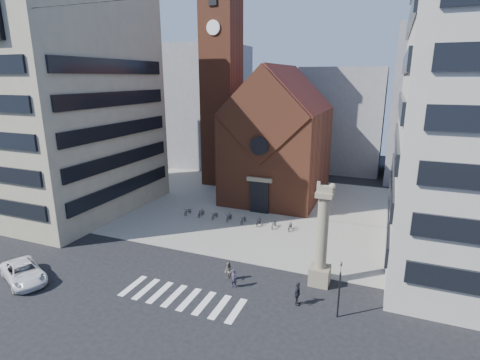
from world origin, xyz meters
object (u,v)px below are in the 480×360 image
(white_car, at_px, (24,273))
(traffic_light, at_px, (339,288))
(pedestrian_2, at_px, (297,294))
(pedestrian_0, at_px, (234,279))
(pedestrian_1, at_px, (229,272))
(lion_column, at_px, (322,245))
(scooter_0, at_px, (188,211))

(white_car, bearing_deg, traffic_light, -54.37)
(white_car, xyz_separation_m, pedestrian_2, (21.83, 5.12, 0.16))
(pedestrian_0, xyz_separation_m, pedestrian_1, (-0.83, 0.84, 0.01))
(traffic_light, xyz_separation_m, pedestrian_0, (-8.28, 0.85, -1.50))
(lion_column, relative_size, traffic_light, 2.02)
(traffic_light, bearing_deg, scooter_0, 145.10)
(pedestrian_1, xyz_separation_m, pedestrian_2, (6.11, -1.28, 0.12))
(pedestrian_0, relative_size, pedestrian_2, 0.86)
(lion_column, height_order, pedestrian_1, lion_column)
(traffic_light, xyz_separation_m, scooter_0, (-19.86, 13.86, -1.81))
(lion_column, height_order, pedestrian_2, lion_column)
(lion_column, relative_size, pedestrian_1, 5.41)
(scooter_0, bearing_deg, pedestrian_2, -37.62)
(white_car, height_order, pedestrian_2, pedestrian_2)
(pedestrian_1, xyz_separation_m, scooter_0, (-10.75, 12.17, -0.32))
(white_car, relative_size, pedestrian_0, 3.48)
(lion_column, relative_size, scooter_0, 5.30)
(white_car, relative_size, pedestrian_1, 3.43)
(scooter_0, bearing_deg, lion_column, -27.92)
(pedestrian_0, bearing_deg, lion_column, 30.41)
(lion_column, bearing_deg, pedestrian_2, -105.69)
(traffic_light, height_order, white_car, traffic_light)
(scooter_0, bearing_deg, traffic_light, -33.94)
(white_car, height_order, pedestrian_0, pedestrian_0)
(pedestrian_0, xyz_separation_m, pedestrian_2, (5.28, -0.44, 0.13))
(pedestrian_1, bearing_deg, scooter_0, 168.79)
(white_car, bearing_deg, pedestrian_1, -42.96)
(pedestrian_2, relative_size, scooter_0, 1.13)
(traffic_light, bearing_deg, lion_column, 116.46)
(lion_column, height_order, traffic_light, lion_column)
(white_car, xyz_separation_m, pedestrian_0, (16.55, 5.56, 0.03))
(pedestrian_0, relative_size, pedestrian_1, 0.99)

